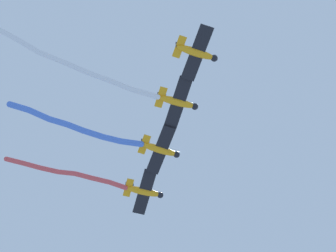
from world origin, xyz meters
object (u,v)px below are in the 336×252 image
object	(u,v)px
airplane_right_wing	(160,150)
airplane_slot	(144,191)
airplane_lead	(197,53)
airplane_left_wing	(178,102)

from	to	relation	value
airplane_right_wing	airplane_slot	world-z (taller)	airplane_slot
airplane_lead	airplane_slot	size ratio (longest dim) A/B	0.98
airplane_right_wing	airplane_slot	bearing A→B (deg)	89.04
airplane_left_wing	airplane_slot	bearing A→B (deg)	91.98
airplane_left_wing	airplane_right_wing	world-z (taller)	airplane_left_wing
airplane_lead	airplane_right_wing	xyz separation A→B (m)	(12.19, 8.36, 0.00)
airplane_left_wing	airplane_right_wing	distance (m)	7.40
airplane_lead	airplane_slot	world-z (taller)	airplane_slot
airplane_lead	airplane_left_wing	bearing A→B (deg)	89.73
airplane_slot	airplane_lead	bearing A→B (deg)	-86.38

